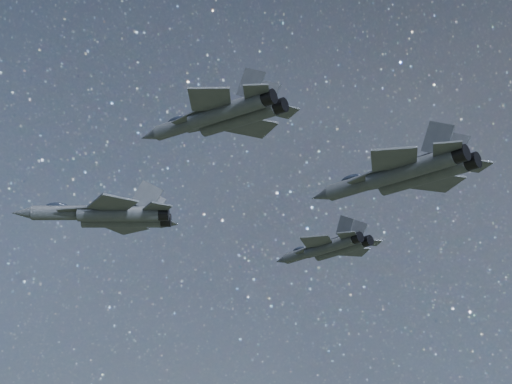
% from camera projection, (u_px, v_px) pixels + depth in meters
% --- Properties ---
extents(jet_lead, '(19.10, 12.56, 4.90)m').
position_uv_depth(jet_lead, '(107.00, 215.00, 90.63)').
color(jet_lead, '#2F343B').
extents(jet_left, '(16.37, 10.75, 4.21)m').
position_uv_depth(jet_left, '(328.00, 248.00, 100.58)').
color(jet_left, '#2F343B').
extents(jet_right, '(15.85, 10.97, 3.98)m').
position_uv_depth(jet_right, '(221.00, 116.00, 67.63)').
color(jet_right, '#2F343B').
extents(jet_slot, '(19.55, 13.14, 4.94)m').
position_uv_depth(jet_slot, '(403.00, 174.00, 76.50)').
color(jet_slot, '#2F343B').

